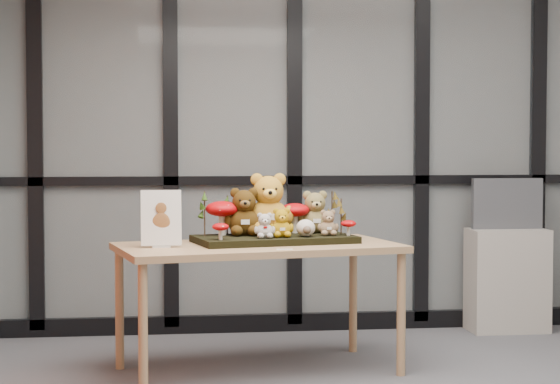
{
  "coord_description": "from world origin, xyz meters",
  "views": [
    {
      "loc": [
        -1.43,
        -4.45,
        1.33
      ],
      "look_at": [
        -0.71,
        1.21,
        1.03
      ],
      "focal_mm": 65.0,
      "sensor_mm": 36.0,
      "label": 1
    }
  ],
  "objects": [
    {
      "name": "sign_holder",
      "position": [
        -1.38,
        1.15,
        0.88
      ],
      "size": [
        0.22,
        0.06,
        0.32
      ],
      "rotation": [
        0.0,
        0.0,
        0.02
      ],
      "color": "silver",
      "rests_on": "display_table"
    },
    {
      "name": "mushroom_front_right",
      "position": [
        -0.3,
        1.3,
        0.82
      ],
      "size": [
        0.09,
        0.09,
        0.1
      ],
      "primitive_type": null,
      "color": "#AD0509",
      "rests_on": "diorama_tray"
    },
    {
      "name": "mushroom_back_right",
      "position": [
        -0.59,
        1.48,
        0.87
      ],
      "size": [
        0.18,
        0.18,
        0.2
      ],
      "primitive_type": null,
      "color": "#AD0509",
      "rests_on": "diorama_tray"
    },
    {
      "name": "sprig_dry_far_right",
      "position": [
        -0.36,
        1.51,
        0.9
      ],
      "size": [
        0.05,
        0.05,
        0.25
      ],
      "primitive_type": null,
      "color": "brown",
      "rests_on": "diorama_tray"
    },
    {
      "name": "sprig_green_centre",
      "position": [
        -0.83,
        1.49,
        0.88
      ],
      "size": [
        0.05,
        0.05,
        0.21
      ],
      "primitive_type": null,
      "color": "#17350C",
      "rests_on": "diorama_tray"
    },
    {
      "name": "bear_brown_medium",
      "position": [
        -0.9,
        1.39,
        0.93
      ],
      "size": [
        0.27,
        0.25,
        0.3
      ],
      "primitive_type": null,
      "rotation": [
        0.0,
        0.0,
        0.21
      ],
      "color": "#3F280A",
      "rests_on": "diorama_tray"
    },
    {
      "name": "plush_cream_hedgehog",
      "position": [
        -0.56,
        1.26,
        0.83
      ],
      "size": [
        0.1,
        0.09,
        0.11
      ],
      "primitive_type": null,
      "rotation": [
        0.0,
        0.0,
        0.21
      ],
      "color": "silver",
      "rests_on": "diorama_tray"
    },
    {
      "name": "sprig_green_far_left",
      "position": [
        -1.13,
        1.37,
        0.9
      ],
      "size": [
        0.05,
        0.05,
        0.26
      ],
      "primitive_type": null,
      "color": "#17350C",
      "rests_on": "diorama_tray"
    },
    {
      "name": "bear_beige_small",
      "position": [
        -0.42,
        1.32,
        0.86
      ],
      "size": [
        0.15,
        0.14,
        0.16
      ],
      "primitive_type": null,
      "rotation": [
        0.0,
        0.0,
        0.21
      ],
      "color": "#8E6F4E",
      "rests_on": "diorama_tray"
    },
    {
      "name": "display_table",
      "position": [
        -0.83,
        1.25,
        0.67
      ],
      "size": [
        1.7,
        1.09,
        0.74
      ],
      "rotation": [
        0.0,
        0.0,
        0.21
      ],
      "color": "tan",
      "rests_on": "floor"
    },
    {
      "name": "bear_small_yellow",
      "position": [
        -0.7,
        1.25,
        0.87
      ],
      "size": [
        0.16,
        0.15,
        0.18
      ],
      "primitive_type": null,
      "rotation": [
        0.0,
        0.0,
        0.21
      ],
      "color": "#B8870E",
      "rests_on": "diorama_tray"
    },
    {
      "name": "sprig_green_mid_left",
      "position": [
        -0.99,
        1.45,
        0.89
      ],
      "size": [
        0.05,
        0.05,
        0.23
      ],
      "primitive_type": null,
      "color": "#17350C",
      "rests_on": "diorama_tray"
    },
    {
      "name": "cabinet",
      "position": [
        1.02,
        2.27,
        0.36
      ],
      "size": [
        0.53,
        0.31,
        0.71
      ],
      "primitive_type": "cube",
      "color": "#A39A91",
      "rests_on": "floor"
    },
    {
      "name": "sprig_dry_mid_right",
      "position": [
        -0.32,
        1.4,
        0.88
      ],
      "size": [
        0.05,
        0.05,
        0.21
      ],
      "primitive_type": null,
      "color": "brown",
      "rests_on": "diorama_tray"
    },
    {
      "name": "room_shell",
      "position": [
        0.0,
        0.0,
        1.68
      ],
      "size": [
        5.0,
        5.0,
        5.0
      ],
      "color": "#ACA9A2",
      "rests_on": "floor"
    },
    {
      "name": "glass_partition",
      "position": [
        -0.0,
        2.47,
        1.42
      ],
      "size": [
        4.9,
        0.06,
        2.78
      ],
      "color": "#2D383F",
      "rests_on": "floor"
    },
    {
      "name": "mushroom_back_left",
      "position": [
        -1.02,
        1.41,
        0.88
      ],
      "size": [
        0.2,
        0.2,
        0.22
      ],
      "primitive_type": null,
      "color": "#AD0509",
      "rests_on": "diorama_tray"
    },
    {
      "name": "diorama_tray",
      "position": [
        -0.73,
        1.33,
        0.76
      ],
      "size": [
        0.98,
        0.63,
        0.04
      ],
      "primitive_type": "cube",
      "rotation": [
        0.0,
        0.0,
        0.21
      ],
      "color": "black",
      "rests_on": "display_table"
    },
    {
      "name": "bear_white_bow",
      "position": [
        -0.8,
        1.21,
        0.85
      ],
      "size": [
        0.14,
        0.13,
        0.16
      ],
      "primitive_type": null,
      "rotation": [
        0.0,
        0.0,
        0.21
      ],
      "color": "beige",
      "rests_on": "diorama_tray"
    },
    {
      "name": "monitor",
      "position": [
        1.02,
        2.29,
        0.89
      ],
      "size": [
        0.5,
        0.05,
        0.35
      ],
      "color": "#4C4E54",
      "rests_on": "cabinet"
    },
    {
      "name": "bear_tan_back",
      "position": [
        -0.46,
        1.5,
        0.91
      ],
      "size": [
        0.24,
        0.23,
        0.28
      ],
      "primitive_type": null,
      "rotation": [
        0.0,
        0.0,
        0.21
      ],
      "color": "olive",
      "rests_on": "diorama_tray"
    },
    {
      "name": "label_card",
      "position": [
        -0.72,
        0.95,
        0.74
      ],
      "size": [
        0.09,
        0.03,
        0.0
      ],
      "primitive_type": "cube",
      "color": "white",
      "rests_on": "display_table"
    },
    {
      "name": "bear_pooh_yellow",
      "position": [
        -0.75,
        1.45,
        0.97
      ],
      "size": [
        0.35,
        0.33,
        0.39
      ],
      "primitive_type": null,
      "rotation": [
        0.0,
        0.0,
        0.21
      ],
      "color": "gold",
      "rests_on": "diorama_tray"
    },
    {
      "name": "mushroom_front_left",
      "position": [
        -1.05,
        1.14,
        0.83
      ],
      "size": [
        0.09,
        0.09,
        0.1
      ],
      "primitive_type": null,
      "color": "#AD0509",
      "rests_on": "diorama_tray"
    }
  ]
}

